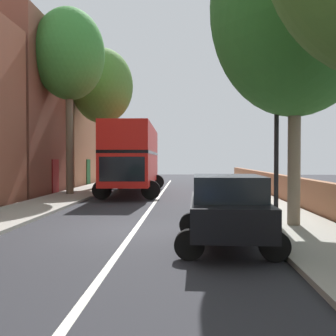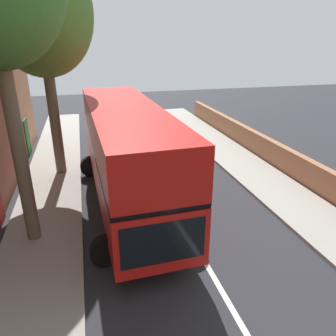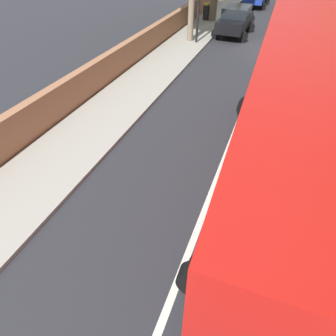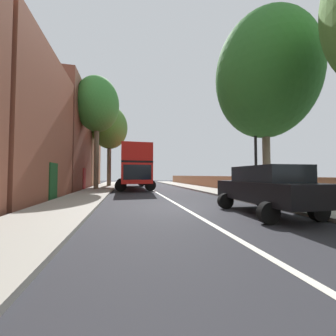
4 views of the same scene
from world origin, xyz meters
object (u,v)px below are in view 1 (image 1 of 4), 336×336
street_tree_left_4 (69,55)px  lamppost_right (277,104)px  street_tree_left_2 (102,87)px  parked_car_black_right_1 (227,207)px  street_tree_right_1 (295,7)px  double_decker_bus (133,155)px

street_tree_left_4 → lamppost_right: 14.32m
street_tree_left_2 → street_tree_left_4: street_tree_left_4 is taller
street_tree_left_2 → parked_car_black_right_1: bearing=-69.2°
parked_car_black_right_1 → street_tree_right_1: street_tree_right_1 is taller
street_tree_left_4 → double_decker_bus: bearing=24.9°
street_tree_left_2 → street_tree_left_4: (-0.64, -5.78, 0.72)m
double_decker_bus → street_tree_left_2: 7.08m
street_tree_left_2 → lamppost_right: bearing=-60.6°
double_decker_bus → parked_car_black_right_1: double_decker_bus is taller
double_decker_bus → street_tree_left_2: street_tree_left_2 is taller
parked_car_black_right_1 → street_tree_right_1: (2.29, 2.63, 5.71)m
street_tree_left_2 → street_tree_left_4: 5.86m
double_decker_bus → street_tree_right_1: bearing=-60.9°
street_tree_right_1 → street_tree_left_4: street_tree_left_4 is taller
double_decker_bus → street_tree_left_4: size_ratio=0.98×
double_decker_bus → parked_car_black_right_1: 14.97m
street_tree_right_1 → street_tree_left_2: 18.38m
double_decker_bus → parked_car_black_right_1: (4.20, -14.30, -1.38)m
double_decker_bus → street_tree_left_2: bearing=124.1°
street_tree_left_2 → street_tree_left_4: size_ratio=0.94×
parked_car_black_right_1 → lamppost_right: 4.39m
lamppost_right → parked_car_black_right_1: bearing=-122.6°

